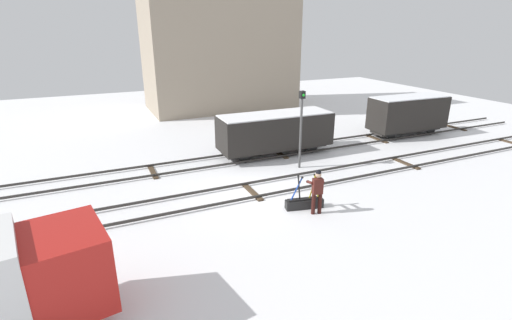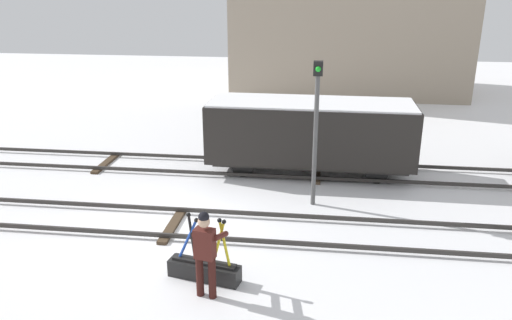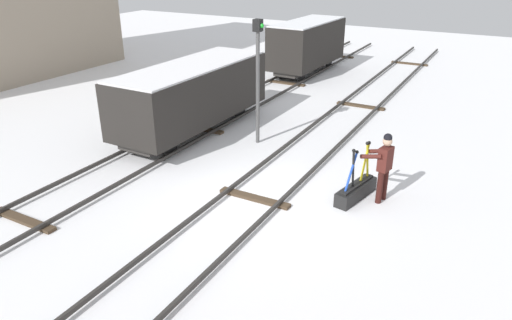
# 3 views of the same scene
# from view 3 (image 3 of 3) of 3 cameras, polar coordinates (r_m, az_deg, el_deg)

# --- Properties ---
(ground_plane) EXTENTS (60.00, 60.00, 0.00)m
(ground_plane) POSITION_cam_3_polar(r_m,az_deg,el_deg) (12.02, -0.19, -4.77)
(ground_plane) COLOR white
(track_main_line) EXTENTS (44.00, 1.94, 0.18)m
(track_main_line) POSITION_cam_3_polar(r_m,az_deg,el_deg) (11.97, -0.19, -4.31)
(track_main_line) COLOR #2D2B28
(track_main_line) RESTS_ON ground_plane
(track_siding_near) EXTENTS (44.00, 1.94, 0.18)m
(track_siding_near) POSITION_cam_3_polar(r_m,az_deg,el_deg) (14.27, -15.05, -0.32)
(track_siding_near) COLOR #2D2B28
(track_siding_near) RESTS_ON ground_plane
(switch_lever_frame) EXTENTS (1.56, 0.66, 1.45)m
(switch_lever_frame) POSITION_cam_3_polar(r_m,az_deg,el_deg) (12.24, 11.97, -3.46)
(switch_lever_frame) COLOR black
(switch_lever_frame) RESTS_ON ground_plane
(rail_worker) EXTENTS (0.64, 0.76, 1.80)m
(rail_worker) POSITION_cam_3_polar(r_m,az_deg,el_deg) (11.94, 15.13, -0.40)
(rail_worker) COLOR #351511
(rail_worker) RESTS_ON ground_plane
(signal_post) EXTENTS (0.24, 0.32, 3.91)m
(signal_post) POSITION_cam_3_polar(r_m,az_deg,el_deg) (14.81, 0.23, 10.77)
(signal_post) COLOR #4C4C4C
(signal_post) RESTS_ON ground_plane
(freight_car_far_end) EXTENTS (6.36, 2.17, 2.34)m
(freight_car_far_end) POSITION_cam_3_polar(r_m,az_deg,el_deg) (16.18, -7.62, 7.90)
(freight_car_far_end) COLOR #2D2B28
(freight_car_far_end) RESTS_ON ground_plane
(freight_car_mid_siding) EXTENTS (5.21, 2.10, 2.58)m
(freight_car_mid_siding) POSITION_cam_3_polar(r_m,az_deg,el_deg) (24.44, 6.20, 13.72)
(freight_car_mid_siding) COLOR #2D2B28
(freight_car_mid_siding) RESTS_ON ground_plane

